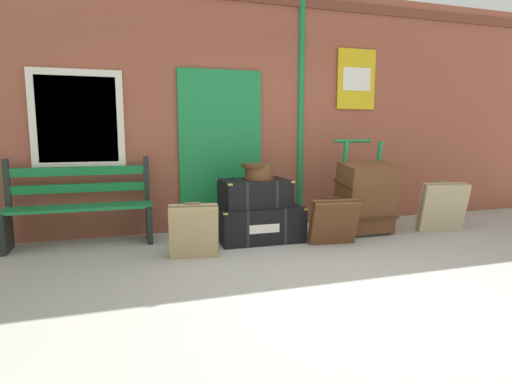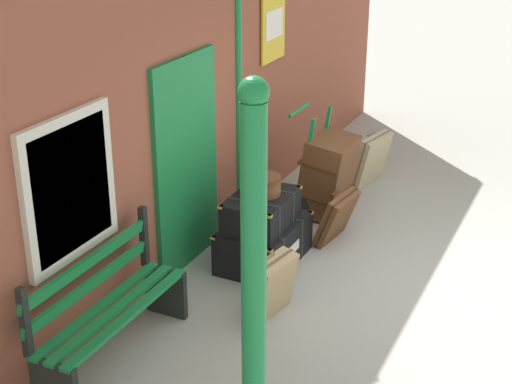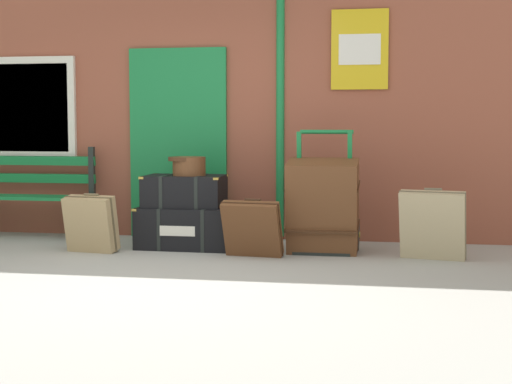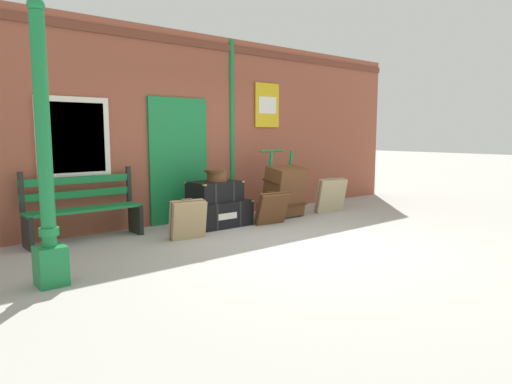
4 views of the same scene
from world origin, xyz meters
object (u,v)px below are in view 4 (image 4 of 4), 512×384
Objects in this scene: steamer_trunk_middle at (215,191)px; suitcase_charcoal at (331,195)px; round_hatbox at (217,174)px; large_brown_trunk at (285,192)px; platform_bench at (83,209)px; suitcase_umber at (188,219)px; porters_trolley at (278,201)px; lamp_post at (46,182)px; suitcase_brown at (272,208)px; steamer_trunk_base at (218,213)px.

suitcase_charcoal is (2.48, -0.34, -0.25)m from steamer_trunk_middle.
large_brown_trunk is at bearing -6.16° from round_hatbox.
suitcase_umber is at bearing -37.62° from platform_bench.
lamp_post is at bearing -162.67° from porters_trolley.
platform_bench is 3.47m from large_brown_trunk.
platform_bench is 4.18× the size of round_hatbox.
round_hatbox is at bearing 172.00° from suitcase_charcoal.
platform_bench is 2.75× the size of suitcase_brown.
large_brown_trunk is (4.40, 1.20, -0.58)m from lamp_post.
steamer_trunk_base is 2.45m from suitcase_charcoal.
porters_trolley is at bearing 12.62° from suitcase_umber.
platform_bench is at bearing 61.00° from lamp_post.
porters_trolley reaches higher than steamer_trunk_middle.
platform_bench is 1.33× the size of porters_trolley.
lamp_post reaches higher than round_hatbox.
suitcase_umber reaches higher than steamer_trunk_base.
porters_trolley is at bearing 39.43° from suitcase_brown.
steamer_trunk_base is 1.42m from large_brown_trunk.
suitcase_charcoal is at bearing -7.93° from steamer_trunk_middle.
large_brown_trunk is at bearing -90.00° from porters_trolley.
large_brown_trunk reaches higher than suitcase_charcoal.
porters_trolley reaches higher than platform_bench.
suitcase_charcoal is at bearing -9.59° from platform_bench.
suitcase_umber is 3.30m from suitcase_charcoal.
suitcase_charcoal is (1.04, -0.36, 0.05)m from porters_trolley.
suitcase_umber is at bearing -151.19° from steamer_trunk_base.
suitcase_umber is (1.16, -0.90, -0.16)m from platform_bench.
large_brown_trunk is at bearing -6.02° from steamer_trunk_base.
lamp_post is at bearing -155.79° from round_hatbox.
lamp_post is 2.43m from suitcase_umber.
round_hatbox is 0.32× the size of porters_trolley.
platform_bench is 1.94× the size of steamer_trunk_middle.
platform_bench reaches higher than suitcase_brown.
suitcase_charcoal is at bearing -8.00° from round_hatbox.
steamer_trunk_base is at bearing 28.81° from suitcase_umber.
suitcase_charcoal is (1.04, -0.19, -0.14)m from large_brown_trunk.
platform_bench is at bearing 170.67° from large_brown_trunk.
platform_bench is 2.94m from suitcase_brown.
porters_trolley is (1.44, 0.02, -0.31)m from steamer_trunk_middle.
suitcase_brown is (-0.64, -0.52, 0.00)m from porters_trolley.
porters_trolley is at bearing 17.33° from lamp_post.
suitcase_brown is at bearing -174.53° from suitcase_charcoal.
suitcase_charcoal reaches higher than suitcase_umber.
lamp_post is 3.29m from steamer_trunk_middle.
steamer_trunk_base is 0.64m from round_hatbox.
platform_bench reaches higher than suitcase_umber.
porters_trolley is 1.10m from suitcase_charcoal.
large_brown_trunk is at bearing 169.57° from suitcase_charcoal.
lamp_post is 4.60m from large_brown_trunk.
lamp_post is at bearing -169.48° from suitcase_charcoal.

